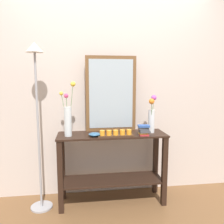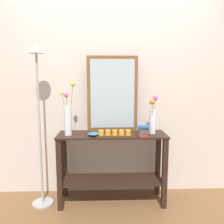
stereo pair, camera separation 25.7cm
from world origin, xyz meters
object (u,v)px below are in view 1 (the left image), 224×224
book_stack (144,130)px  decorative_bowl (95,134)px  console_table (112,160)px  tall_vase_left (68,117)px  mirror_leaning (111,94)px  candle_tray (116,134)px  floor_lamp (37,100)px  vase_right (152,116)px

book_stack → decorative_bowl: bearing=176.5°
console_table → tall_vase_left: bearing=-175.0°
mirror_leaning → decorative_bowl: 0.54m
console_table → decorative_bowl: size_ratio=9.39×
candle_tray → floor_lamp: bearing=174.2°
book_stack → floor_lamp: floor_lamp is taller
mirror_leaning → book_stack: bearing=-42.0°
decorative_bowl → vase_right: bearing=7.5°
mirror_leaning → floor_lamp: (-0.82, -0.19, -0.04)m
decorative_bowl → floor_lamp: size_ratio=0.07×
console_table → decorative_bowl: (-0.20, -0.10, 0.33)m
decorative_bowl → book_stack: size_ratio=0.96×
mirror_leaning → book_stack: 0.58m
vase_right → book_stack: vase_right is taller
candle_tray → vase_right: bearing=13.4°
book_stack → floor_lamp: (-1.14, 0.10, 0.34)m
floor_lamp → decorative_bowl: bearing=-6.4°
vase_right → book_stack: size_ratio=3.21×
mirror_leaning → candle_tray: bearing=-86.9°
console_table → candle_tray: (0.03, -0.11, 0.34)m
vase_right → candle_tray: bearing=-166.6°
mirror_leaning → decorative_bowl: bearing=-129.6°
candle_tray → decorative_bowl: (-0.23, 0.02, -0.00)m
tall_vase_left → candle_tray: tall_vase_left is taller
candle_tray → book_stack: (0.31, -0.02, 0.03)m
book_stack → mirror_leaning: bearing=138.0°
tall_vase_left → book_stack: size_ratio=4.35×
console_table → book_stack: (0.34, -0.13, 0.37)m
vase_right → book_stack: bearing=-135.7°
decorative_bowl → book_stack: book_stack is taller
console_table → vase_right: (0.46, -0.01, 0.51)m
floor_lamp → tall_vase_left: bearing=-2.5°
candle_tray → decorative_bowl: bearing=175.9°
candle_tray → floor_lamp: size_ratio=0.22×
decorative_bowl → console_table: bearing=25.1°
vase_right → decorative_bowl: vase_right is taller
console_table → tall_vase_left: (-0.49, -0.04, 0.52)m
decorative_bowl → book_stack: bearing=-3.5°
decorative_bowl → book_stack: (0.54, -0.03, 0.04)m
console_table → floor_lamp: (-0.80, -0.03, 0.71)m
console_table → mirror_leaning: 0.77m
candle_tray → console_table: bearing=102.8°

